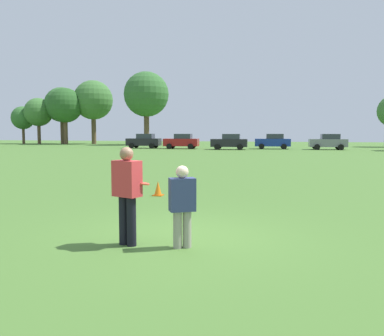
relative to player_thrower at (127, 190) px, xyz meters
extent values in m
plane|color=#47702D|center=(0.80, 0.76, -1.02)|extent=(157.27, 157.27, 0.00)
cylinder|color=black|center=(-0.09, 0.03, -0.57)|extent=(0.17, 0.17, 0.91)
cylinder|color=black|center=(0.09, -0.03, -0.57)|extent=(0.17, 0.17, 0.91)
cube|color=red|center=(0.00, 0.00, 0.22)|extent=(0.57, 0.45, 0.66)
sphere|color=#8C664C|center=(0.00, 0.00, 0.66)|extent=(0.25, 0.25, 0.25)
cylinder|color=gray|center=(1.10, 0.11, -0.69)|extent=(0.16, 0.16, 0.67)
cylinder|color=gray|center=(0.95, 0.02, -0.69)|extent=(0.16, 0.16, 0.67)
cube|color=navy|center=(1.03, 0.07, -0.05)|extent=(0.53, 0.45, 0.60)
sphere|color=beige|center=(1.03, 0.07, 0.35)|extent=(0.23, 0.23, 0.23)
cylinder|color=#E54C33|center=(0.25, 0.12, 0.12)|extent=(0.27, 0.27, 0.08)
cube|color=#D8590C|center=(-1.30, 5.71, -1.01)|extent=(0.32, 0.32, 0.03)
cone|color=orange|center=(-1.30, 5.71, -0.77)|extent=(0.24, 0.24, 0.45)
cube|color=black|center=(-15.16, 41.86, -0.24)|extent=(4.31, 2.07, 0.90)
cube|color=#2D333D|center=(-14.91, 41.88, 0.48)|extent=(2.10, 1.77, 0.64)
cylinder|color=black|center=(-16.40, 40.78, -0.69)|extent=(0.67, 0.26, 0.66)
cylinder|color=black|center=(-16.53, 42.78, -0.69)|extent=(0.67, 0.26, 0.66)
cylinder|color=black|center=(-13.80, 40.95, -0.69)|extent=(0.67, 0.26, 0.66)
cylinder|color=black|center=(-13.93, 42.95, -0.69)|extent=(0.67, 0.26, 0.66)
cube|color=maroon|center=(-10.12, 41.35, -0.24)|extent=(4.31, 2.07, 0.90)
cube|color=#2D333D|center=(-9.87, 41.36, 0.48)|extent=(2.10, 1.77, 0.64)
cylinder|color=black|center=(-11.35, 40.27, -0.69)|extent=(0.67, 0.26, 0.66)
cylinder|color=black|center=(-11.48, 42.26, -0.69)|extent=(0.67, 0.26, 0.66)
cylinder|color=black|center=(-8.76, 40.44, -0.69)|extent=(0.67, 0.26, 0.66)
cylinder|color=black|center=(-8.89, 42.43, -0.69)|extent=(0.67, 0.26, 0.66)
cube|color=black|center=(-4.11, 40.51, -0.24)|extent=(4.31, 2.07, 0.90)
cube|color=#2D333D|center=(-3.86, 40.52, 0.48)|extent=(2.10, 1.77, 0.64)
cylinder|color=black|center=(-5.35, 39.42, -0.69)|extent=(0.67, 0.26, 0.66)
cylinder|color=black|center=(-5.48, 41.42, -0.69)|extent=(0.67, 0.26, 0.66)
cylinder|color=black|center=(-2.75, 39.59, -0.69)|extent=(0.67, 0.26, 0.66)
cylinder|color=black|center=(-2.88, 41.59, -0.69)|extent=(0.67, 0.26, 0.66)
cube|color=navy|center=(0.74, 43.40, -0.24)|extent=(4.31, 2.07, 0.90)
cube|color=#2D333D|center=(0.99, 43.41, 0.48)|extent=(2.10, 1.77, 0.64)
cylinder|color=black|center=(-0.49, 42.31, -0.69)|extent=(0.67, 0.26, 0.66)
cylinder|color=black|center=(-0.62, 44.31, -0.69)|extent=(0.67, 0.26, 0.66)
cylinder|color=black|center=(2.11, 42.49, -0.69)|extent=(0.67, 0.26, 0.66)
cylinder|color=black|center=(1.98, 44.48, -0.69)|extent=(0.67, 0.26, 0.66)
cube|color=slate|center=(7.06, 42.99, -0.24)|extent=(4.31, 2.07, 0.90)
cube|color=#2D333D|center=(7.31, 43.01, 0.48)|extent=(2.10, 1.77, 0.64)
cylinder|color=black|center=(5.82, 41.91, -0.69)|extent=(0.67, 0.26, 0.66)
cylinder|color=black|center=(5.69, 43.90, -0.69)|extent=(0.67, 0.26, 0.66)
cylinder|color=black|center=(8.42, 42.08, -0.69)|extent=(0.67, 0.26, 0.66)
cylinder|color=black|center=(8.29, 44.07, -0.69)|extent=(0.67, 0.26, 0.66)
cylinder|color=brown|center=(-42.37, 55.55, 0.37)|extent=(0.46, 0.46, 2.78)
sphere|color=#33662D|center=(-42.37, 55.55, 3.45)|extent=(3.97, 3.97, 3.97)
cylinder|color=brown|center=(-39.27, 55.51, 0.66)|extent=(0.56, 0.56, 3.37)
sphere|color=#3D7033|center=(-39.27, 55.51, 4.39)|extent=(4.81, 4.81, 4.81)
cylinder|color=brown|center=(-35.59, 56.90, 1.06)|extent=(0.69, 0.69, 4.17)
sphere|color=#33662D|center=(-35.59, 56.90, 5.68)|extent=(5.95, 5.95, 5.95)
cylinder|color=brown|center=(-33.35, 54.14, 0.97)|extent=(0.66, 0.66, 3.98)
sphere|color=#285623|center=(-33.35, 54.14, 5.37)|extent=(5.69, 5.69, 5.69)
cylinder|color=brown|center=(-29.63, 56.80, 1.28)|extent=(0.77, 0.77, 4.60)
sphere|color=#3D7033|center=(-29.63, 56.80, 6.37)|extent=(6.57, 6.57, 6.57)
cylinder|color=brown|center=(-19.37, 54.59, 1.45)|extent=(0.82, 0.82, 4.94)
sphere|color=#33662D|center=(-19.37, 54.59, 6.92)|extent=(7.06, 7.06, 7.06)
camera|label=1|loc=(2.90, -6.93, 1.07)|focal=38.32mm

